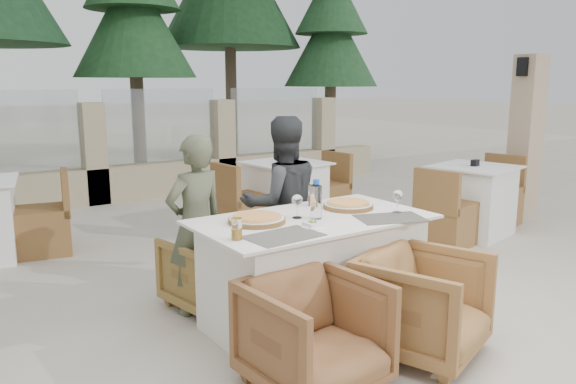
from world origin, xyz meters
TOP-DOWN VIEW (x-y plane):
  - ground at (0.00, 0.00)m, footprint 80.00×80.00m
  - sand_patch at (0.00, 14.00)m, footprint 30.00×16.00m
  - perimeter_wall_far at (0.00, 4.80)m, footprint 10.00×0.34m
  - lantern_pillar at (4.20, 1.00)m, footprint 0.34×0.34m
  - pine_centre at (1.50, 7.20)m, footprint 2.20×2.20m
  - pine_far_right at (5.50, 6.50)m, footprint 1.98×1.98m
  - dining_table at (0.11, -0.09)m, footprint 1.60×0.90m
  - placemat_near_left at (-0.31, -0.36)m, footprint 0.47×0.33m
  - placemat_near_right at (0.54, -0.40)m, footprint 0.53×0.44m
  - pizza_left at (-0.27, 0.01)m, footprint 0.39×0.39m
  - pizza_right at (0.50, -0.00)m, footprint 0.38×0.38m
  - water_bottle at (0.12, -0.12)m, footprint 0.10×0.10m
  - wine_glass_centre at (0.02, -0.04)m, footprint 0.09×0.09m
  - wine_glass_corner at (0.69, -0.31)m, footprint 0.10×0.10m
  - beer_glass_left at (-0.58, -0.27)m, footprint 0.08×0.08m
  - beer_glass_right at (0.34, 0.21)m, footprint 0.09×0.09m
  - olive_dish at (-0.04, -0.30)m, footprint 0.12×0.12m
  - armchair_far_left at (-0.33, 0.61)m, footprint 0.69×0.70m
  - armchair_far_right at (0.35, 0.74)m, footprint 0.66×0.67m
  - armchair_near_left at (-0.38, -0.77)m, footprint 0.72×0.74m
  - armchair_near_right at (0.42, -0.83)m, footprint 0.90×0.91m
  - diner_left at (-0.45, 0.57)m, footprint 0.53×0.39m
  - diner_right at (0.34, 0.62)m, footprint 0.80×0.68m
  - bg_table_b at (1.46, 2.23)m, footprint 1.71×0.98m
  - bg_table_c at (3.00, 0.81)m, footprint 1.78×1.15m

SIDE VIEW (x-z plane):
  - ground at x=0.00m, z-range 0.00..0.00m
  - sand_patch at x=0.00m, z-range 0.00..0.01m
  - armchair_far_left at x=-0.33m, z-range 0.00..0.55m
  - armchair_far_right at x=0.35m, z-range 0.00..0.57m
  - armchair_near_left at x=-0.38m, z-range 0.00..0.63m
  - armchair_near_right at x=0.42m, z-range 0.00..0.65m
  - dining_table at x=0.11m, z-range 0.00..0.77m
  - bg_table_b at x=1.46m, z-range 0.00..0.77m
  - bg_table_c at x=3.00m, z-range 0.00..0.77m
  - diner_left at x=-0.45m, z-range 0.00..1.32m
  - diner_right at x=0.34m, z-range 0.00..1.42m
  - placemat_near_left at x=-0.31m, z-range 0.77..0.77m
  - placemat_near_right at x=0.54m, z-range 0.77..0.77m
  - olive_dish at x=-0.04m, z-range 0.77..0.81m
  - pizza_right at x=0.50m, z-range 0.77..0.82m
  - pizza_left at x=-0.27m, z-range 0.77..0.82m
  - perimeter_wall_far at x=0.00m, z-range 0.00..1.60m
  - beer_glass_left at x=-0.58m, z-range 0.77..0.90m
  - beer_glass_right at x=0.34m, z-range 0.77..0.93m
  - wine_glass_centre at x=0.02m, z-range 0.77..0.95m
  - wine_glass_corner at x=0.69m, z-range 0.77..0.95m
  - water_bottle at x=0.12m, z-range 0.77..1.04m
  - lantern_pillar at x=4.20m, z-range 0.00..2.00m
  - pine_far_right at x=5.50m, z-range 0.00..4.50m
  - pine_centre at x=1.50m, z-range 0.00..5.00m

